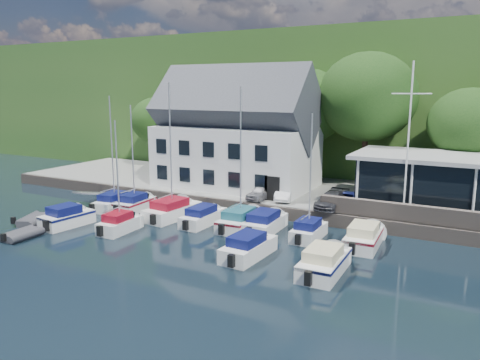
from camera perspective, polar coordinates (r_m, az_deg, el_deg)
The scene contains 33 objects.
ground at distance 27.00m, azimuth -4.27°, elevation -10.50°, with size 180.00×180.00×0.00m, color black.
quay at distance 42.01m, azimuth 8.61°, elevation -1.97°, with size 60.00×13.00×1.00m, color gray.
quay_face at distance 36.13m, azimuth 5.12°, elevation -4.06°, with size 60.00×0.30×1.00m, color #6B5F55.
hillside at distance 84.25m, azimuth 19.16°, elevation 9.22°, with size 160.00×75.00×16.00m, color #2C5A21.
field_patch at distance 91.51m, azimuth 25.43°, elevation 14.00°, with size 50.00×30.00×0.30m, color #556231.
harbor_building at distance 43.12m, azimuth -0.48°, elevation 5.03°, with size 14.40×8.20×8.70m, color white, non-canonical shape.
club_pavilion at distance 37.85m, azimuth 23.80°, elevation -0.31°, with size 13.20×7.20×4.10m, color black, non-canonical shape.
seawall at distance 33.62m, azimuth 24.65°, elevation -4.27°, with size 18.00×0.50×1.20m, color #6B5F55.
gangway at distance 43.70m, azimuth -16.32°, elevation -2.46°, with size 1.20×6.00×1.40m, color silver, non-canonical shape.
car_silver at distance 38.30m, azimuth 2.59°, elevation -1.50°, with size 1.34×3.33×1.13m, color #A0A0A4.
car_white at distance 38.26m, azimuth 5.46°, elevation -1.51°, with size 1.26×3.61×1.19m, color silver.
car_dgrey at distance 36.19m, azimuth 11.12°, elevation -2.39°, with size 1.70×4.17×1.21m, color #303136.
car_blue at distance 36.73m, azimuth 12.98°, elevation -2.29°, with size 1.36×3.45×1.18m, color navy.
flagpole at distance 33.92m, azimuth 19.81°, elevation 4.43°, with size 2.57×0.20×10.73m, color white, non-canonical shape.
tree_0 at distance 54.81m, azimuth -10.11°, elevation 5.76°, with size 5.80×5.80×7.93m, color #10330F, non-canonical shape.
tree_1 at distance 51.09m, azimuth -2.62°, elevation 6.20°, with size 6.65×6.65×9.09m, color #10330F, non-canonical shape.
tree_2 at distance 46.15m, azimuth 8.10°, elevation 6.63°, with size 7.90×7.90×10.80m, color #10330F, non-canonical shape.
tree_3 at distance 44.19m, azimuth 15.12°, elevation 7.05°, with size 8.90×8.90×12.16m, color #10330F, non-canonical shape.
tree_4 at distance 42.67m, azimuth 25.99°, elevation 4.05°, with size 6.60×6.60×9.01m, color #10330F, non-canonical shape.
boat_r1_0 at distance 39.90m, azimuth -15.29°, elevation 2.60°, with size 1.83×6.00×8.58m, color white, non-canonical shape.
boat_r1_1 at distance 38.87m, azimuth -12.95°, elevation 2.68°, with size 1.95×5.41×8.83m, color white, non-canonical shape.
boat_r1_2 at distance 35.96m, azimuth -8.43°, elevation 2.67°, with size 2.29×7.06×9.43m, color white, non-canonical shape.
boat_r1_3 at distance 34.90m, azimuth -4.50°, elevation -4.24°, with size 1.74×6.22×1.41m, color white, non-canonical shape.
boat_r1_4 at distance 32.93m, azimuth 0.08°, elevation 1.76°, with size 2.13×6.60×9.15m, color white, non-canonical shape.
boat_r1_5 at distance 33.18m, azimuth 3.06°, elevation -4.99°, with size 2.07×6.23×1.47m, color white, non-canonical shape.
boat_r1_6 at distance 30.91m, azimuth 8.58°, elevation 0.39°, with size 1.72×5.04×8.49m, color white, non-canonical shape.
boat_r1_7 at distance 31.07m, azimuth 14.90°, elevation -6.46°, with size 2.07×6.34×1.50m, color white, non-canonical shape.
boat_r2_0 at distance 36.57m, azimuth -20.35°, elevation -4.07°, with size 2.02×5.43×1.57m, color white, non-canonical shape.
boat_r2_1 at distance 33.23m, azimuth -14.73°, elevation 1.10°, with size 1.72×4.88×8.72m, color white, non-canonical shape.
boat_r2_3 at distance 28.15m, azimuth 1.06°, elevation -7.93°, with size 1.94×6.11×1.49m, color white, non-canonical shape.
boat_r2_4 at distance 26.23m, azimuth 10.26°, elevation -9.53°, with size 2.12×6.33×1.53m, color white, non-canonical shape.
dinghy_0 at distance 38.36m, azimuth -23.86°, elevation -4.32°, with size 1.80×2.99×0.70m, color #333338, non-canonical shape.
dinghy_1 at distance 34.95m, azimuth -25.05°, elevation -5.90°, with size 1.71×2.85×0.66m, color #333338, non-canonical shape.
Camera 1 is at (13.56, -21.13, 9.95)m, focal length 35.00 mm.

